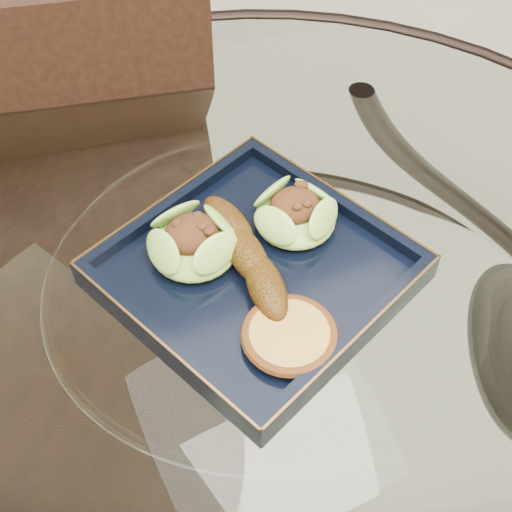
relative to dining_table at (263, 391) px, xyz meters
name	(u,v)px	position (x,y,z in m)	size (l,w,h in m)	color
dining_table	(263,391)	(0.00, 0.00, 0.00)	(1.13, 1.13, 0.77)	white
dining_chair	(111,278)	(-0.10, 0.32, -0.09)	(0.48, 0.48, 0.91)	black
navy_plate	(256,274)	(0.01, 0.04, 0.17)	(0.27, 0.27, 0.02)	black
lettuce_wrap_left	(194,244)	(-0.04, 0.09, 0.20)	(0.09, 0.09, 0.03)	#6EA730
lettuce_wrap_right	(295,215)	(0.07, 0.08, 0.20)	(0.09, 0.09, 0.03)	#74A630
roasted_plantain	(246,254)	(0.00, 0.05, 0.20)	(0.17, 0.04, 0.03)	#583309
crumb_patty	(289,336)	(0.00, -0.05, 0.19)	(0.08, 0.08, 0.02)	#C38F41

